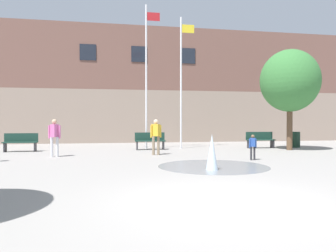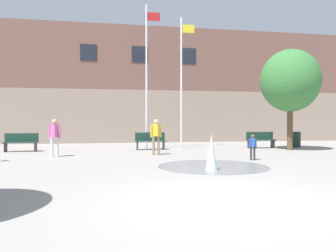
{
  "view_description": "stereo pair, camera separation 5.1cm",
  "coord_description": "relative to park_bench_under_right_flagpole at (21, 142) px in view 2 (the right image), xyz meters",
  "views": [
    {
      "loc": [
        -2.11,
        -5.76,
        1.49
      ],
      "look_at": [
        0.39,
        8.05,
        1.3
      ],
      "focal_mm": 35.0,
      "sensor_mm": 36.0,
      "label": 1
    },
    {
      "loc": [
        -2.06,
        -5.77,
        1.49
      ],
      "look_at": [
        0.39,
        8.05,
        1.3
      ],
      "focal_mm": 35.0,
      "sensor_mm": 36.0,
      "label": 2
    }
  ],
  "objects": [
    {
      "name": "flagpole_left",
      "position": [
        6.35,
        0.55,
        3.69
      ],
      "size": [
        0.8,
        0.1,
        7.85
      ],
      "color": "silver",
      "rests_on": "ground"
    },
    {
      "name": "flagpole_right",
      "position": [
        8.29,
        0.55,
        3.4
      ],
      "size": [
        0.8,
        0.1,
        7.29
      ],
      "color": "silver",
      "rests_on": "ground"
    },
    {
      "name": "splash_fountain",
      "position": [
        7.54,
        -7.28,
        -0.15
      ],
      "size": [
        3.68,
        3.68,
        1.11
      ],
      "color": "gray",
      "rests_on": "ground"
    },
    {
      "name": "park_bench_under_right_flagpole",
      "position": [
        0.0,
        0.0,
        0.0
      ],
      "size": [
        1.6,
        0.44,
        0.91
      ],
      "color": "#28282D",
      "rests_on": "ground"
    },
    {
      "name": "child_in_fountain",
      "position": [
        9.78,
        -5.41,
        0.1
      ],
      "size": [
        0.31,
        0.23,
        0.99
      ],
      "rotation": [
        0.0,
        0.0,
        -0.71
      ],
      "color": "#28282D",
      "rests_on": "ground"
    },
    {
      "name": "park_bench_far_right",
      "position": [
        12.68,
        -0.09,
        0.0
      ],
      "size": [
        1.6,
        0.44,
        0.91
      ],
      "color": "#28282D",
      "rests_on": "ground"
    },
    {
      "name": "ground_plane",
      "position": [
        6.41,
        -11.48,
        -0.48
      ],
      "size": [
        100.0,
        100.0,
        0.0
      ],
      "primitive_type": "plane",
      "color": "gray"
    },
    {
      "name": "park_bench_near_trashcan",
      "position": [
        6.46,
        0.01,
        0.0
      ],
      "size": [
        1.6,
        0.44,
        0.91
      ],
      "color": "#28282D",
      "rests_on": "ground"
    },
    {
      "name": "trash_can",
      "position": [
        14.87,
        -0.01,
        -0.03
      ],
      "size": [
        0.56,
        0.56,
        0.9
      ],
      "primitive_type": "cylinder",
      "color": "#193323",
      "rests_on": "ground"
    },
    {
      "name": "library_building",
      "position": [
        6.41,
        8.77,
        3.66
      ],
      "size": [
        36.0,
        6.05,
        8.27
      ],
      "color": "gray",
      "rests_on": "ground"
    },
    {
      "name": "adult_watching",
      "position": [
        2.05,
        -2.81,
        0.45
      ],
      "size": [
        0.5,
        0.39,
        1.59
      ],
      "rotation": [
        0.0,
        0.0,
        -1.95
      ],
      "color": "silver",
      "rests_on": "ground"
    },
    {
      "name": "street_tree_near_building",
      "position": [
        13.64,
        -1.51,
        3.14
      ],
      "size": [
        3.06,
        3.06,
        5.26
      ],
      "color": "brown",
      "rests_on": "ground"
    },
    {
      "name": "adult_near_bench",
      "position": [
        6.37,
        -2.79,
        0.45
      ],
      "size": [
        0.5,
        0.38,
        1.59
      ],
      "rotation": [
        0.0,
        0.0,
        -0.73
      ],
      "color": "#89755B",
      "rests_on": "ground"
    }
  ]
}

